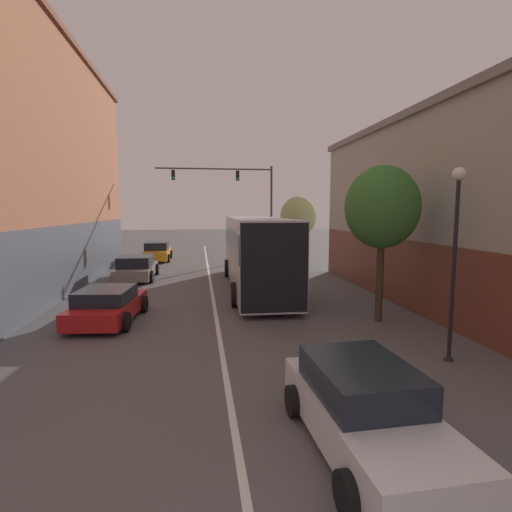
# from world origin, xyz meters

# --- Properties ---
(lane_center_line) EXTENTS (0.14, 48.32, 0.01)m
(lane_center_line) POSITION_xyz_m (0.00, 18.16, 0.00)
(lane_center_line) COLOR silver
(lane_center_line) RESTS_ON ground_plane
(building_right_storefront) EXTENTS (8.79, 19.18, 7.71)m
(building_right_storefront) POSITION_xyz_m (11.69, 13.66, 3.97)
(building_right_storefront) COLOR #9E998E
(building_right_storefront) RESTS_ON ground_plane
(bus) EXTENTS (3.01, 11.94, 3.49)m
(bus) POSITION_xyz_m (2.17, 18.44, 1.96)
(bus) COLOR #B7B7BC
(bus) RESTS_ON ground_plane
(hatchback_foreground) EXTENTS (2.04, 4.11, 1.37)m
(hatchback_foreground) POSITION_xyz_m (2.05, 4.95, 0.65)
(hatchback_foreground) COLOR silver
(hatchback_foreground) RESTS_ON ground_plane
(parked_car_left_near) EXTENTS (2.08, 4.47, 1.44)m
(parked_car_left_near) POSITION_xyz_m (-3.77, 30.46, 0.68)
(parked_car_left_near) COLOR orange
(parked_car_left_near) RESTS_ON ground_plane
(parked_car_left_mid) EXTENTS (2.38, 4.09, 1.20)m
(parked_car_left_mid) POSITION_xyz_m (-3.74, 13.25, 0.58)
(parked_car_left_mid) COLOR red
(parked_car_left_mid) RESTS_ON ground_plane
(parked_car_left_far) EXTENTS (2.18, 4.44, 1.33)m
(parked_car_left_far) POSITION_xyz_m (-4.08, 22.00, 0.64)
(parked_car_left_far) COLOR slate
(parked_car_left_far) RESTS_ON ground_plane
(traffic_signal_gantry) EXTENTS (9.53, 0.36, 7.50)m
(traffic_signal_gantry) POSITION_xyz_m (2.78, 32.31, 5.45)
(traffic_signal_gantry) COLOR #333338
(traffic_signal_gantry) RESTS_ON ground_plane
(street_lamp) EXTENTS (0.33, 0.33, 4.90)m
(street_lamp) POSITION_xyz_m (5.75, 8.24, 2.92)
(street_lamp) COLOR black
(street_lamp) RESTS_ON ground_plane
(street_tree_near) EXTENTS (2.55, 2.30, 5.36)m
(street_tree_near) POSITION_xyz_m (5.61, 12.03, 3.93)
(street_tree_near) COLOR #3D2D1E
(street_tree_near) RESTS_ON ground_plane
(street_tree_far) EXTENTS (2.61, 2.35, 4.84)m
(street_tree_far) POSITION_xyz_m (6.53, 27.21, 3.39)
(street_tree_far) COLOR brown
(street_tree_far) RESTS_ON ground_plane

